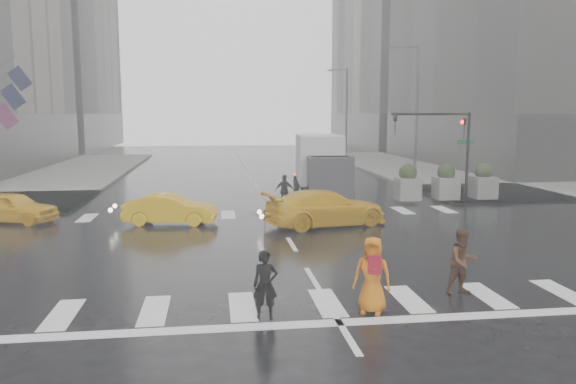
{
  "coord_description": "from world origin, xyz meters",
  "views": [
    {
      "loc": [
        -2.61,
        -18.53,
        4.44
      ],
      "look_at": [
        0.14,
        2.0,
        1.53
      ],
      "focal_mm": 35.0,
      "sensor_mm": 36.0,
      "label": 1
    }
  ],
  "objects": [
    {
      "name": "planter_mid",
      "position": [
        9.0,
        8.2,
        0.98
      ],
      "size": [
        1.1,
        1.1,
        1.8
      ],
      "color": "slate",
      "rests_on": "ground"
    },
    {
      "name": "ground",
      "position": [
        0.0,
        0.0,
        0.0
      ],
      "size": [
        120.0,
        120.0,
        0.0
      ],
      "primitive_type": "plane",
      "color": "black",
      "rests_on": "ground"
    },
    {
      "name": "taxi_mid",
      "position": [
        -4.36,
        4.18,
        0.61
      ],
      "size": [
        3.84,
        1.8,
        1.22
      ],
      "primitive_type": "imported",
      "rotation": [
        0.0,
        0.0,
        1.43
      ],
      "color": "#F1B10C",
      "rests_on": "ground"
    },
    {
      "name": "pedestrian_far_b",
      "position": [
        3.81,
        9.02,
        0.84
      ],
      "size": [
        1.22,
        0.91,
        1.68
      ],
      "primitive_type": "imported",
      "rotation": [
        0.0,
        0.0,
        2.82
      ],
      "color": "black",
      "rests_on": "ground"
    },
    {
      "name": "flag_cluster",
      "position": [
        -15.08,
        18.5,
        5.64
      ],
      "size": [
        2.87,
        3.06,
        4.69
      ],
      "color": "#59595B",
      "rests_on": "ground"
    },
    {
      "name": "planter_west",
      "position": [
        7.0,
        8.2,
        0.98
      ],
      "size": [
        1.1,
        1.1,
        1.8
      ],
      "color": "slate",
      "rests_on": "ground"
    },
    {
      "name": "box_truck",
      "position": [
        3.18,
        11.09,
        1.74
      ],
      "size": [
        2.3,
        6.13,
        3.26
      ],
      "rotation": [
        0.0,
        0.0,
        -0.09
      ],
      "color": "silver",
      "rests_on": "ground"
    },
    {
      "name": "taxi_rear",
      "position": [
        1.79,
        3.01,
        0.72
      ],
      "size": [
        4.71,
        3.0,
        1.43
      ],
      "primitive_type": "imported",
      "rotation": [
        0.0,
        0.0,
        1.81
      ],
      "color": "#F1B10C",
      "rests_on": "ground"
    },
    {
      "name": "street_lamp_far",
      "position": [
        10.87,
        38.0,
        4.95
      ],
      "size": [
        2.15,
        0.22,
        9.0
      ],
      "color": "#59595B",
      "rests_on": "ground"
    },
    {
      "name": "sidewalk_ne",
      "position": [
        19.5,
        17.5,
        0.07
      ],
      "size": [
        35.0,
        35.0,
        0.15
      ],
      "primitive_type": "cube",
      "color": "slate",
      "rests_on": "ground"
    },
    {
      "name": "pedestrian_far_a",
      "position": [
        0.74,
        7.62,
        0.78
      ],
      "size": [
        1.04,
        0.82,
        1.56
      ],
      "primitive_type": "imported",
      "rotation": [
        0.0,
        0.0,
        2.82
      ],
      "color": "black",
      "rests_on": "ground"
    },
    {
      "name": "taxi_front",
      "position": [
        -10.8,
        5.39,
        0.63
      ],
      "size": [
        3.97,
        2.59,
        1.26
      ],
      "primitive_type": "imported",
      "rotation": [
        0.0,
        0.0,
        1.24
      ],
      "color": "#F1B10C",
      "rests_on": "ground"
    },
    {
      "name": "building_ne_far",
      "position": [
        29.0,
        56.0,
        16.27
      ],
      "size": [
        26.05,
        26.05,
        36.0
      ],
      "color": "gray",
      "rests_on": "ground"
    },
    {
      "name": "pedestrian_black",
      "position": [
        -1.54,
        -6.8,
        1.66
      ],
      "size": [
        0.97,
        0.99,
        2.43
      ],
      "rotation": [
        0.0,
        0.0,
        -0.01
      ],
      "color": "black",
      "rests_on": "ground"
    },
    {
      "name": "pedestrian_brown",
      "position": [
        3.46,
        -5.75,
        0.82
      ],
      "size": [
        0.89,
        0.75,
        1.63
      ],
      "primitive_type": "imported",
      "rotation": [
        0.0,
        0.0,
        0.18
      ],
      "color": "#402616",
      "rests_on": "ground"
    },
    {
      "name": "planter_east",
      "position": [
        11.0,
        8.2,
        0.98
      ],
      "size": [
        1.1,
        1.1,
        1.8
      ],
      "color": "slate",
      "rests_on": "ground"
    },
    {
      "name": "street_lamp_near",
      "position": [
        10.87,
        18.0,
        4.95
      ],
      "size": [
        2.15,
        0.22,
        9.0
      ],
      "color": "#59595B",
      "rests_on": "ground"
    },
    {
      "name": "traffic_signal_pole",
      "position": [
        9.01,
        8.01,
        3.22
      ],
      "size": [
        4.45,
        0.42,
        4.5
      ],
      "color": "black",
      "rests_on": "ground"
    },
    {
      "name": "pedestrian_orange",
      "position": [
        0.86,
        -6.78,
        0.87
      ],
      "size": [
        1.0,
        0.87,
        1.73
      ],
      "rotation": [
        0.0,
        0.0,
        -0.47
      ],
      "color": "#CB660E",
      "rests_on": "ground"
    },
    {
      "name": "road_markings",
      "position": [
        0.0,
        0.0,
        0.01
      ],
      "size": [
        18.0,
        48.0,
        0.01
      ],
      "primitive_type": null,
      "color": "silver",
      "rests_on": "ground"
    }
  ]
}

